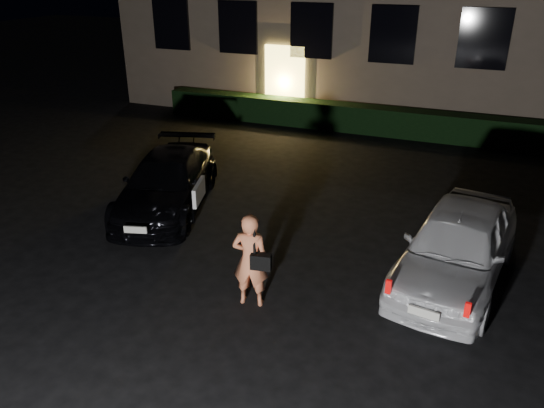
% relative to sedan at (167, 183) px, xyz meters
% --- Properties ---
extents(ground, '(80.00, 80.00, 0.00)m').
position_rel_sedan_xyz_m(ground, '(3.33, -3.16, -0.59)').
color(ground, black).
rests_on(ground, ground).
extents(hedge, '(15.00, 0.70, 0.85)m').
position_rel_sedan_xyz_m(hedge, '(3.33, 7.34, -0.17)').
color(hedge, black).
rests_on(hedge, ground).
extents(sedan, '(2.72, 4.38, 1.18)m').
position_rel_sedan_xyz_m(sedan, '(0.00, 0.00, 0.00)').
color(sedan, black).
rests_on(sedan, ground).
extents(hatch, '(2.15, 4.10, 1.33)m').
position_rel_sedan_xyz_m(hatch, '(6.14, -0.75, 0.07)').
color(hatch, white).
rests_on(hatch, ground).
extents(man, '(0.70, 0.47, 1.58)m').
position_rel_sedan_xyz_m(man, '(3.19, -2.66, 0.20)').
color(man, '#E98054').
rests_on(man, ground).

